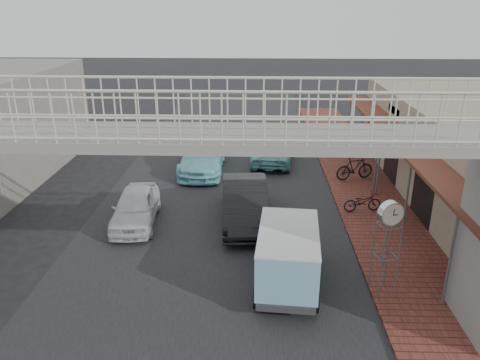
# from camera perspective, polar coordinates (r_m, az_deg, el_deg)

# --- Properties ---
(ground) EXTENTS (120.00, 120.00, 0.00)m
(ground) POSITION_cam_1_polar(r_m,az_deg,el_deg) (16.46, -3.77, -8.37)
(ground) COLOR black
(ground) RESTS_ON ground
(road_strip) EXTENTS (10.00, 60.00, 0.01)m
(road_strip) POSITION_cam_1_polar(r_m,az_deg,el_deg) (16.46, -3.77, -8.35)
(road_strip) COLOR black
(road_strip) RESTS_ON ground
(sidewalk) EXTENTS (3.00, 40.00, 0.10)m
(sidewalk) POSITION_cam_1_polar(r_m,az_deg,el_deg) (19.66, 16.38, -3.99)
(sidewalk) COLOR brown
(sidewalk) RESTS_ON ground
(footbridge) EXTENTS (16.40, 2.40, 6.34)m
(footbridge) POSITION_cam_1_polar(r_m,az_deg,el_deg) (11.48, -6.09, -4.21)
(footbridge) COLOR gray
(footbridge) RESTS_ON ground
(white_hatchback) EXTENTS (1.88, 4.04, 1.34)m
(white_hatchback) POSITION_cam_1_polar(r_m,az_deg,el_deg) (18.41, -12.62, -3.24)
(white_hatchback) COLOR silver
(white_hatchback) RESTS_ON ground
(dark_sedan) EXTENTS (2.02, 5.00, 1.61)m
(dark_sedan) POSITION_cam_1_polar(r_m,az_deg,el_deg) (18.04, 0.60, -2.73)
(dark_sedan) COLOR black
(dark_sedan) RESTS_ON ground
(angkot_curb) EXTENTS (2.53, 4.59, 1.22)m
(angkot_curb) POSITION_cam_1_polar(r_m,az_deg,el_deg) (25.01, 4.06, 3.53)
(angkot_curb) COLOR #69B4B6
(angkot_curb) RESTS_ON ground
(angkot_far) EXTENTS (2.15, 5.22, 1.51)m
(angkot_far) POSITION_cam_1_polar(r_m,az_deg,el_deg) (23.81, -4.56, 2.99)
(angkot_far) COLOR #7DD0DA
(angkot_far) RESTS_ON ground
(angkot_van) EXTENTS (2.06, 4.00, 1.90)m
(angkot_van) POSITION_cam_1_polar(r_m,az_deg,el_deg) (14.02, 5.89, -8.34)
(angkot_van) COLOR black
(angkot_van) RESTS_ON ground
(motorcycle_near) EXTENTS (1.61, 0.79, 0.81)m
(motorcycle_near) POSITION_cam_1_polar(r_m,az_deg,el_deg) (19.48, 14.70, -2.59)
(motorcycle_near) COLOR black
(motorcycle_near) RESTS_ON sidewalk
(motorcycle_far) EXTENTS (1.97, 1.12, 1.14)m
(motorcycle_far) POSITION_cam_1_polar(r_m,az_deg,el_deg) (22.85, 13.81, 1.44)
(motorcycle_far) COLOR black
(motorcycle_far) RESTS_ON sidewalk
(street_clock) EXTENTS (0.74, 0.69, 2.86)m
(street_clock) POSITION_cam_1_polar(r_m,az_deg,el_deg) (13.55, 17.83, -4.39)
(street_clock) COLOR #59595B
(street_clock) RESTS_ON sidewalk
(arrow_sign) EXTENTS (1.67, 1.09, 2.79)m
(arrow_sign) POSITION_cam_1_polar(r_m,az_deg,el_deg) (21.15, 18.38, 4.20)
(arrow_sign) COLOR #59595B
(arrow_sign) RESTS_ON sidewalk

